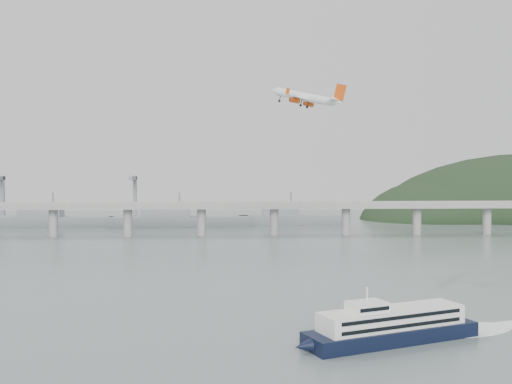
{
  "coord_description": "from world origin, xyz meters",
  "views": [
    {
      "loc": [
        -13.62,
        -209.98,
        46.97
      ],
      "look_at": [
        0.0,
        55.0,
        36.0
      ],
      "focal_mm": 42.0,
      "sensor_mm": 36.0,
      "label": 1
    }
  ],
  "objects": [
    {
      "name": "airliner",
      "position": [
        23.38,
        64.46,
        79.07
      ],
      "size": [
        34.5,
        32.58,
        12.67
      ],
      "rotation": [
        0.05,
        -0.23,
        2.44
      ],
      "color": "white",
      "rests_on": "ground"
    },
    {
      "name": "bridge",
      "position": [
        -1.15,
        200.0,
        17.65
      ],
      "size": [
        800.0,
        22.0,
        23.9
      ],
      "color": "gray",
      "rests_on": "ground"
    },
    {
      "name": "distant_fleet",
      "position": [
        -155.36,
        265.08,
        6.22
      ],
      "size": [
        453.0,
        60.9,
        40.0
      ],
      "color": "slate",
      "rests_on": "ground"
    },
    {
      "name": "ground",
      "position": [
        0.0,
        0.0,
        0.0
      ],
      "size": [
        900.0,
        900.0,
        0.0
      ],
      "primitive_type": "plane",
      "color": "slate",
      "rests_on": "ground"
    },
    {
      "name": "ferry",
      "position": [
        31.11,
        -52.58,
        4.2
      ],
      "size": [
        78.53,
        36.69,
        15.49
      ],
      "rotation": [
        0.0,
        0.0,
        0.37
      ],
      "color": "black",
      "rests_on": "ground"
    }
  ]
}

